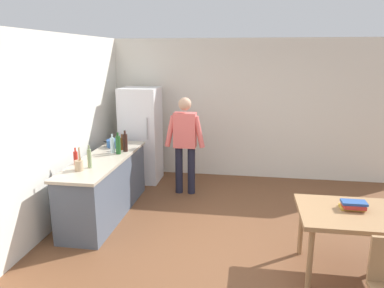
% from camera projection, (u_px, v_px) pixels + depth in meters
% --- Properties ---
extents(ground_plane, '(14.00, 14.00, 0.00)m').
position_uv_depth(ground_plane, '(234.00, 250.00, 4.60)').
color(ground_plane, brown).
extents(wall_back, '(6.40, 0.12, 2.70)m').
position_uv_depth(wall_back, '(243.00, 109.00, 7.16)').
color(wall_back, silver).
rests_on(wall_back, ground_plane).
extents(wall_left, '(0.12, 5.60, 2.70)m').
position_uv_depth(wall_left, '(42.00, 136.00, 4.86)').
color(wall_left, silver).
rests_on(wall_left, ground_plane).
extents(kitchen_counter, '(0.64, 2.20, 0.90)m').
position_uv_depth(kitchen_counter, '(105.00, 186.00, 5.56)').
color(kitchen_counter, '#4C5666').
rests_on(kitchen_counter, ground_plane).
extents(refrigerator, '(0.70, 0.67, 1.80)m').
position_uv_depth(refrigerator, '(141.00, 135.00, 6.97)').
color(refrigerator, white).
rests_on(refrigerator, ground_plane).
extents(person, '(0.70, 0.22, 1.70)m').
position_uv_depth(person, '(185.00, 139.00, 6.28)').
color(person, '#1E1E2D').
rests_on(person, ground_plane).
extents(dining_table, '(1.40, 0.90, 0.75)m').
position_uv_depth(dining_table, '(365.00, 219.00, 3.94)').
color(dining_table, '#9E754C').
rests_on(dining_table, ground_plane).
extents(cooking_pot, '(0.40, 0.28, 0.12)m').
position_uv_depth(cooking_pot, '(115.00, 143.00, 6.09)').
color(cooking_pot, '#285193').
rests_on(cooking_pot, kitchen_counter).
extents(utensil_jar, '(0.11, 0.11, 0.32)m').
position_uv_depth(utensil_jar, '(79.00, 165.00, 4.84)').
color(utensil_jar, tan).
rests_on(utensil_jar, kitchen_counter).
extents(bottle_wine_green, '(0.08, 0.08, 0.34)m').
position_uv_depth(bottle_wine_green, '(118.00, 145.00, 5.63)').
color(bottle_wine_green, '#1E5123').
rests_on(bottle_wine_green, kitchen_counter).
extents(bottle_wine_dark, '(0.08, 0.08, 0.34)m').
position_uv_depth(bottle_wine_dark, '(125.00, 143.00, 5.77)').
color(bottle_wine_dark, black).
rests_on(bottle_wine_dark, kitchen_counter).
extents(bottle_vinegar_tall, '(0.06, 0.06, 0.32)m').
position_uv_depth(bottle_vinegar_tall, '(89.00, 158.00, 4.94)').
color(bottle_vinegar_tall, gray).
rests_on(bottle_vinegar_tall, kitchen_counter).
extents(bottle_sauce_red, '(0.06, 0.06, 0.24)m').
position_uv_depth(bottle_sauce_red, '(76.00, 158.00, 5.11)').
color(bottle_sauce_red, '#B22319').
rests_on(bottle_sauce_red, kitchen_counter).
extents(bottle_water_clear, '(0.07, 0.07, 0.30)m').
position_uv_depth(bottle_water_clear, '(112.00, 145.00, 5.70)').
color(bottle_water_clear, silver).
rests_on(bottle_water_clear, kitchen_counter).
extents(bottle_beer_brown, '(0.06, 0.06, 0.26)m').
position_uv_depth(bottle_beer_brown, '(122.00, 143.00, 5.88)').
color(bottle_beer_brown, '#5B3314').
rests_on(bottle_beer_brown, kitchen_counter).
extents(book_stack, '(0.27, 0.19, 0.10)m').
position_uv_depth(book_stack, '(353.00, 205.00, 4.00)').
color(book_stack, gold).
rests_on(book_stack, dining_table).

